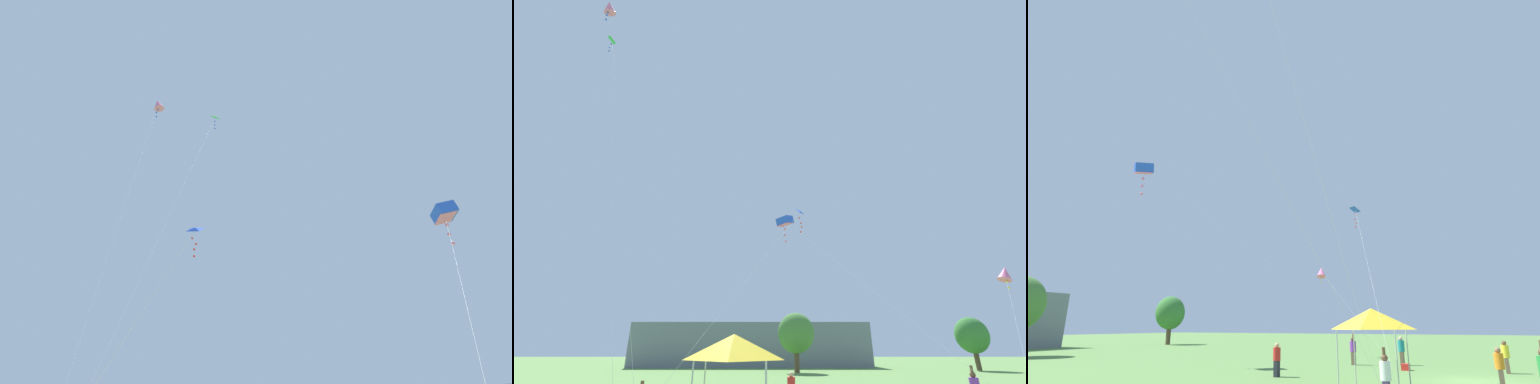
{
  "view_description": "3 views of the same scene",
  "coord_description": "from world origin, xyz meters",
  "views": [
    {
      "loc": [
        9.13,
        -0.42,
        2.79
      ],
      "look_at": [
        -3.36,
        8.1,
        11.58
      ],
      "focal_mm": 28.0,
      "sensor_mm": 36.0,
      "label": 1
    },
    {
      "loc": [
        -3.37,
        -9.88,
        2.74
      ],
      "look_at": [
        -3.37,
        7.07,
        10.45
      ],
      "focal_mm": 24.0,
      "sensor_mm": 36.0,
      "label": 2
    },
    {
      "loc": [
        -22.09,
        -0.97,
        2.47
      ],
      "look_at": [
        -3.67,
        8.14,
        9.38
      ],
      "focal_mm": 28.0,
      "sensor_mm": 36.0,
      "label": 3
    }
  ],
  "objects": [
    {
      "name": "person_orange_shirt",
      "position": [
        -1.94,
        -1.04,
        0.87
      ],
      "size": [
        0.38,
        0.38,
        1.61
      ],
      "rotation": [
        0.0,
        0.0,
        3.53
      ],
      "color": "brown",
      "rests_on": "ground"
    },
    {
      "name": "kite_blue_box_3",
      "position": [
        -1.95,
        20.63,
        13.55
      ],
      "size": [
        9.33,
        17.11,
        14.14
      ],
      "color": "silver",
      "rests_on": "ground"
    },
    {
      "name": "person_red_shirt",
      "position": [
        -2.33,
        9.21,
        0.88
      ],
      "size": [
        0.39,
        0.39,
        1.63
      ],
      "rotation": [
        0.0,
        0.0,
        3.98
      ],
      "color": "#282833",
      "rests_on": "ground"
    },
    {
      "name": "tree_far_left",
      "position": [
        23.63,
        39.61,
        4.18
      ],
      "size": [
        4.29,
        3.86,
        6.48
      ],
      "color": "brown",
      "rests_on": "ground"
    },
    {
      "name": "kite_blue_delta_1",
      "position": [
        -2.1,
        4.64,
        8.14
      ],
      "size": [
        6.12,
        3.03,
        8.62
      ],
      "color": "silver",
      "rests_on": "ground"
    },
    {
      "name": "person_teal_shirt",
      "position": [
        6.93,
        4.64,
        0.97
      ],
      "size": [
        0.42,
        0.42,
        1.79
      ],
      "rotation": [
        0.0,
        0.0,
        5.69
      ],
      "color": "brown",
      "rests_on": "ground"
    },
    {
      "name": "festival_tent",
      "position": [
        -4.66,
        3.54,
        2.74
      ],
      "size": [
        2.58,
        2.58,
        3.18
      ],
      "color": "#B7B7BC",
      "rests_on": "ground"
    },
    {
      "name": "person_yellow_shirt",
      "position": [
        4.6,
        -1.44,
        0.91
      ],
      "size": [
        0.4,
        0.4,
        1.69
      ],
      "rotation": [
        0.0,
        0.0,
        2.6
      ],
      "color": "brown",
      "rests_on": "ground"
    },
    {
      "name": "person_purple_shirt",
      "position": [
        5.81,
        7.63,
        0.97
      ],
      "size": [
        0.41,
        0.41,
        2.0
      ],
      "rotation": [
        0.0,
        0.0,
        5.05
      ],
      "color": "brown",
      "rests_on": "ground"
    },
    {
      "name": "person_white_shirt",
      "position": [
        -7.4,
        2.47,
        0.86
      ],
      "size": [
        0.37,
        0.37,
        1.78
      ],
      "rotation": [
        0.0,
        0.0,
        1.89
      ],
      "color": "#473860",
      "rests_on": "ground"
    },
    {
      "name": "ground_plane",
      "position": [
        0.0,
        0.0,
        0.0
      ],
      "size": [
        220.0,
        220.0,
        0.0
      ],
      "primitive_type": "plane",
      "color": "#5B8442"
    },
    {
      "name": "cooler_box",
      "position": [
        3.85,
        3.9,
        0.18
      ],
      "size": [
        0.55,
        0.44,
        0.36
      ],
      "primitive_type": "cube",
      "color": "red",
      "rests_on": "ground"
    },
    {
      "name": "kite_pink_diamond_2",
      "position": [
        11.5,
        11.94,
        6.99
      ],
      "size": [
        5.43,
        7.24,
        7.61
      ],
      "color": "silver",
      "rests_on": "ground"
    }
  ]
}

